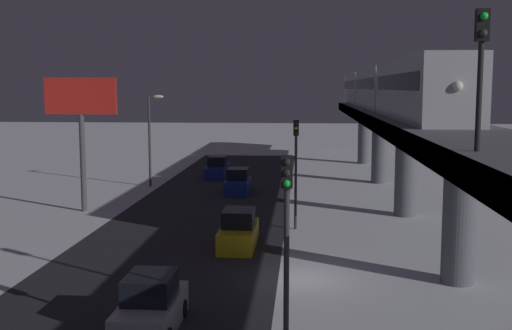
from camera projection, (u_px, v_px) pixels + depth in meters
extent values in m
plane|color=white|center=(301.00, 279.00, 27.40)|extent=(240.00, 240.00, 0.00)
cube|color=#28282D|center=(154.00, 276.00, 27.89)|extent=(11.00, 99.43, 0.01)
cube|color=slate|center=(462.00, 141.00, 26.16)|extent=(5.00, 99.43, 0.80)
cube|color=#38383D|center=(404.00, 141.00, 26.34)|extent=(0.24, 97.44, 0.80)
cylinder|color=slate|center=(364.00, 138.00, 68.72)|extent=(1.40, 1.40, 5.65)
cylinder|color=slate|center=(380.00, 151.00, 54.67)|extent=(1.40, 1.40, 5.65)
cylinder|color=slate|center=(406.00, 172.00, 40.61)|extent=(1.40, 1.40, 5.65)
cylinder|color=slate|center=(459.00, 218.00, 26.55)|extent=(1.40, 1.40, 5.65)
cube|color=#B7BABF|center=(420.00, 89.00, 36.05)|extent=(2.90, 18.00, 3.40)
cube|color=black|center=(420.00, 82.00, 36.00)|extent=(2.94, 16.20, 0.90)
cube|color=#B7BABF|center=(381.00, 89.00, 54.46)|extent=(2.90, 18.00, 3.40)
cube|color=black|center=(381.00, 84.00, 54.41)|extent=(2.94, 16.20, 0.90)
cube|color=#B7BABF|center=(361.00, 88.00, 72.86)|extent=(2.90, 18.00, 3.40)
cube|color=black|center=(362.00, 85.00, 72.81)|extent=(2.94, 16.20, 0.90)
sphere|color=white|center=(458.00, 86.00, 27.07)|extent=(0.44, 0.44, 0.44)
cylinder|color=black|center=(479.00, 95.00, 17.88)|extent=(0.16, 0.16, 3.20)
cube|color=black|center=(482.00, 25.00, 17.65)|extent=(0.36, 0.28, 0.90)
sphere|color=#19F23F|center=(484.00, 16.00, 17.46)|extent=(0.22, 0.22, 0.22)
sphere|color=#333333|center=(483.00, 33.00, 17.52)|extent=(0.22, 0.22, 0.22)
cube|color=#B2B2B7|center=(151.00, 315.00, 21.56)|extent=(1.80, 4.31, 1.10)
cube|color=black|center=(150.00, 287.00, 21.43)|extent=(1.58, 2.07, 0.87)
cylinder|color=black|center=(137.00, 307.00, 22.97)|extent=(0.20, 0.64, 0.64)
cylinder|color=black|center=(183.00, 308.00, 22.84)|extent=(0.20, 0.64, 0.64)
cube|color=navy|center=(238.00, 186.00, 49.64)|extent=(1.80, 4.07, 1.10)
cube|color=black|center=(238.00, 174.00, 49.52)|extent=(1.58, 1.95, 0.87)
cube|color=gold|center=(239.00, 236.00, 32.92)|extent=(1.80, 4.53, 1.10)
cube|color=black|center=(239.00, 218.00, 32.80)|extent=(1.58, 2.17, 0.87)
cube|color=navy|center=(218.00, 171.00, 58.40)|extent=(1.80, 4.73, 1.10)
cube|color=black|center=(217.00, 161.00, 58.28)|extent=(1.58, 2.27, 0.87)
cylinder|color=#2D2D2D|center=(286.00, 284.00, 17.83)|extent=(0.16, 0.16, 5.50)
cube|color=black|center=(287.00, 172.00, 17.44)|extent=(0.32, 0.32, 0.90)
sphere|color=black|center=(287.00, 162.00, 17.22)|extent=(0.20, 0.20, 0.20)
sphere|color=black|center=(287.00, 173.00, 17.26)|extent=(0.20, 0.20, 0.20)
sphere|color=#19E53F|center=(287.00, 183.00, 17.29)|extent=(0.20, 0.20, 0.20)
cylinder|color=#2D2D2D|center=(296.00, 183.00, 36.74)|extent=(0.16, 0.16, 5.50)
cube|color=black|center=(296.00, 128.00, 36.35)|extent=(0.32, 0.32, 0.90)
sphere|color=black|center=(296.00, 123.00, 36.13)|extent=(0.20, 0.20, 0.20)
sphere|color=yellow|center=(296.00, 128.00, 36.17)|extent=(0.20, 0.20, 0.20)
sphere|color=black|center=(296.00, 133.00, 36.20)|extent=(0.20, 0.20, 0.20)
cylinder|color=#4C4C51|center=(83.00, 163.00, 42.05)|extent=(0.36, 0.36, 6.50)
cube|color=red|center=(81.00, 96.00, 41.50)|extent=(4.80, 0.30, 2.40)
cylinder|color=#38383D|center=(150.00, 142.00, 52.65)|extent=(0.20, 0.20, 7.50)
ellipsoid|color=#F4E5B2|center=(158.00, 97.00, 52.13)|extent=(0.90, 0.44, 0.30)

